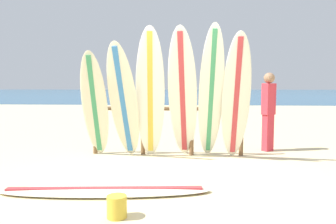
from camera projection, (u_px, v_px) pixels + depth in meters
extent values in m
plane|color=beige|center=(175.00, 182.00, 4.73)|extent=(120.00, 120.00, 0.00)
cube|color=#1E5984|center=(187.00, 92.00, 62.41)|extent=(120.00, 80.00, 0.01)
cylinder|color=brown|center=(95.00, 127.00, 6.63)|extent=(0.09, 0.09, 1.10)
cylinder|color=brown|center=(143.00, 128.00, 6.56)|extent=(0.09, 0.09, 1.10)
cylinder|color=brown|center=(192.00, 128.00, 6.50)|extent=(0.09, 0.09, 1.10)
cylinder|color=brown|center=(241.00, 129.00, 6.44)|extent=(0.09, 0.09, 1.10)
cylinder|color=brown|center=(167.00, 109.00, 6.50)|extent=(3.10, 0.08, 0.08)
ellipsoid|color=beige|center=(95.00, 105.00, 6.26)|extent=(0.52, 0.75, 2.08)
cube|color=#388C59|center=(95.00, 105.00, 6.26)|extent=(0.10, 0.70, 1.91)
ellipsoid|color=beige|center=(123.00, 102.00, 6.11)|extent=(0.71, 0.97, 2.22)
cube|color=#3372B2|center=(123.00, 102.00, 6.11)|extent=(0.24, 0.84, 2.05)
ellipsoid|color=white|center=(150.00, 94.00, 6.14)|extent=(0.62, 0.70, 2.51)
cube|color=gold|center=(150.00, 94.00, 6.14)|extent=(0.16, 0.62, 2.32)
ellipsoid|color=silver|center=(183.00, 95.00, 6.09)|extent=(0.64, 1.05, 2.48)
cube|color=#B73338|center=(183.00, 95.00, 6.09)|extent=(0.19, 0.94, 2.29)
ellipsoid|color=silver|center=(211.00, 94.00, 6.01)|extent=(0.52, 1.07, 2.51)
cube|color=#388C59|center=(211.00, 94.00, 6.01)|extent=(0.13, 0.98, 2.31)
ellipsoid|color=silver|center=(236.00, 98.00, 5.98)|extent=(0.55, 0.81, 2.38)
cube|color=#B73338|center=(236.00, 98.00, 5.98)|extent=(0.12, 0.75, 2.19)
ellipsoid|color=silver|center=(105.00, 190.00, 4.22)|extent=(2.84, 0.78, 0.07)
cube|color=#B73338|center=(105.00, 190.00, 4.22)|extent=(2.58, 0.31, 0.08)
cube|color=#D8333F|center=(268.00, 133.00, 6.91)|extent=(0.27, 0.25, 0.79)
cube|color=#D8333F|center=(269.00, 99.00, 6.85)|extent=(0.32, 0.30, 0.67)
sphere|color=#997051|center=(269.00, 78.00, 6.81)|extent=(0.23, 0.23, 0.23)
cube|color=#B22D28|center=(210.00, 96.00, 35.33)|extent=(2.56, 2.27, 0.35)
cube|color=silver|center=(210.00, 93.00, 35.30)|extent=(1.12, 1.09, 0.36)
cylinder|color=gold|center=(117.00, 207.00, 3.44)|extent=(0.22, 0.22, 0.24)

